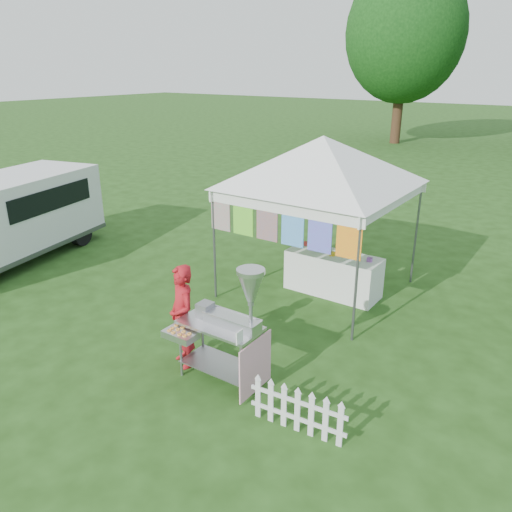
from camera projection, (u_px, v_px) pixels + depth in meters
The scene contains 8 objects.
ground at pixel (201, 371), 7.25m from camera, with size 120.00×120.00×0.00m, color #1F3F12.
canopy_main at pixel (323, 136), 8.87m from camera, with size 4.24×4.24×3.45m.
tree_left at pixel (405, 33), 26.78m from camera, with size 6.40×6.40×9.53m.
donut_cart at pixel (230, 317), 6.59m from camera, with size 1.28×0.88×1.78m.
vendor at pixel (183, 316), 7.18m from camera, with size 0.57×0.37×1.56m, color #A6141C.
cargo_van at pixel (9, 216), 11.15m from camera, with size 2.80×4.80×1.87m.
picket_fence at pixel (297, 411), 5.97m from camera, with size 1.26×0.15×0.56m.
display_table at pixel (333, 274), 9.64m from camera, with size 1.80×0.70×0.80m, color white.
Camera 1 is at (4.19, -4.61, 4.15)m, focal length 35.00 mm.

